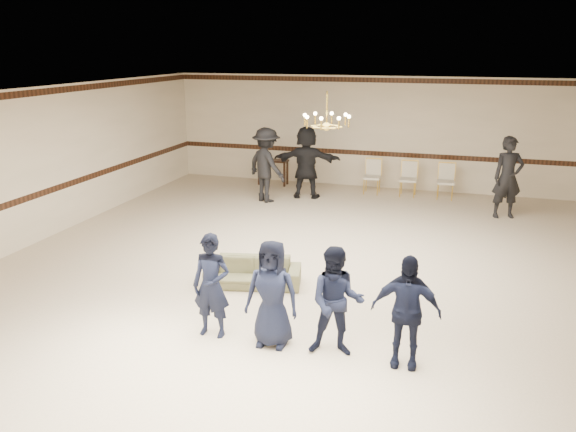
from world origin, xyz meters
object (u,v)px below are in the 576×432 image
at_px(chandelier, 327,109).
at_px(adult_right, 508,178).
at_px(banquet_chair_left, 372,177).
at_px(settee, 253,272).
at_px(boy_c, 337,302).
at_px(banquet_chair_mid, 408,179).
at_px(banquet_chair_right, 446,182).
at_px(boy_d, 406,311).
at_px(console_table, 273,172).
at_px(adult_left, 266,165).
at_px(boy_a, 211,286).
at_px(boy_b, 272,294).
at_px(adult_mid, 306,162).

relative_size(chandelier, adult_right, 0.48).
distance_m(chandelier, banquet_chair_left, 5.73).
relative_size(settee, adult_right, 0.83).
relative_size(boy_c, banquet_chair_mid, 1.59).
distance_m(settee, banquet_chair_right, 7.63).
distance_m(boy_d, banquet_chair_right, 8.87).
xyz_separation_m(boy_d, adult_right, (1.61, 7.49, 0.23)).
relative_size(adult_right, console_table, 2.19).
distance_m(adult_right, banquet_chair_right, 2.06).
relative_size(adult_left, banquet_chair_mid, 2.07).
bearing_deg(banquet_chair_right, chandelier, -116.15).
distance_m(boy_a, settee, 1.90).
bearing_deg(adult_left, adult_right, -146.13).
distance_m(settee, adult_left, 5.65).
relative_size(chandelier, boy_c, 0.62).
height_order(boy_c, adult_right, adult_right).
distance_m(boy_b, banquet_chair_left, 8.87).
height_order(settee, console_table, console_table).
distance_m(boy_c, adult_mid, 8.31).
xyz_separation_m(boy_c, banquet_chair_left, (-0.94, 8.86, -0.28)).
bearing_deg(boy_d, settee, 144.40).
bearing_deg(adult_left, adult_mid, -111.12).
bearing_deg(adult_right, boy_b, -133.52).
bearing_deg(banquet_chair_mid, adult_mid, -161.22).
bearing_deg(adult_right, banquet_chair_left, 139.26).
bearing_deg(adult_left, boy_d, 152.40).
bearing_deg(adult_right, adult_mid, 156.49).
xyz_separation_m(adult_mid, console_table, (-1.35, 1.17, -0.61)).
bearing_deg(console_table, boy_d, -59.66).
bearing_deg(settee, adult_right, 39.78).
bearing_deg(boy_b, boy_d, -2.31).
height_order(settee, banquet_chair_right, banquet_chair_right).
bearing_deg(adult_right, settee, -146.76).
relative_size(banquet_chair_mid, console_table, 1.06).
bearing_deg(chandelier, adult_mid, 110.01).
relative_size(settee, console_table, 1.82).
bearing_deg(boy_d, console_table, 115.88).
relative_size(boy_b, banquet_chair_right, 1.59).
distance_m(boy_d, adult_right, 7.66).
relative_size(settee, banquet_chair_left, 1.72).
distance_m(settee, adult_mid, 6.15).
height_order(chandelier, banquet_chair_mid, chandelier).
relative_size(boy_b, adult_left, 0.77).
relative_size(boy_d, banquet_chair_right, 1.59).
relative_size(boy_d, adult_right, 0.77).
relative_size(adult_right, banquet_chair_left, 2.07).
height_order(boy_a, boy_d, same).
relative_size(boy_a, adult_mid, 0.77).
distance_m(banquet_chair_left, banquet_chair_right, 2.00).
bearing_deg(boy_a, boy_b, -0.91).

